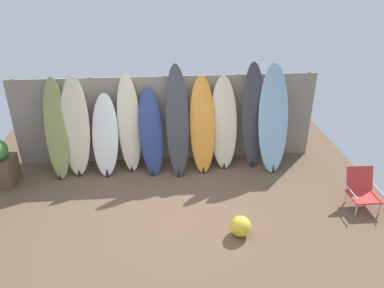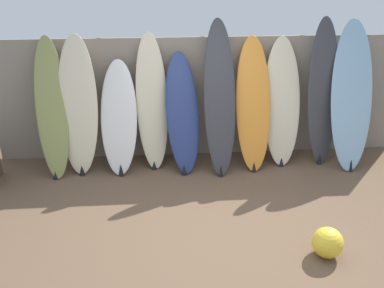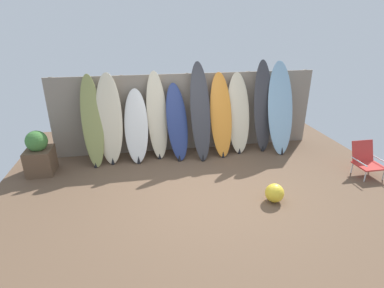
# 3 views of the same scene
# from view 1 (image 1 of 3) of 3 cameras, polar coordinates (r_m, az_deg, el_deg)

# --- Properties ---
(ground) EXTENTS (7.68, 7.68, 0.00)m
(ground) POSITION_cam_1_polar(r_m,az_deg,el_deg) (6.38, -3.29, -10.71)
(ground) COLOR brown
(fence_back) EXTENTS (6.08, 0.11, 1.80)m
(fence_back) POSITION_cam_1_polar(r_m,az_deg,el_deg) (7.68, -3.93, 3.83)
(fence_back) COLOR gray
(fence_back) RESTS_ON ground
(surfboard_olive_0) EXTENTS (0.51, 0.73, 1.89)m
(surfboard_olive_0) POSITION_cam_1_polar(r_m,az_deg,el_deg) (7.56, -19.96, 2.10)
(surfboard_olive_0) COLOR olive
(surfboard_olive_0) RESTS_ON ground
(surfboard_cream_1) EXTENTS (0.56, 0.58, 1.91)m
(surfboard_cream_1) POSITION_cam_1_polar(r_m,az_deg,el_deg) (7.50, -17.34, 2.43)
(surfboard_cream_1) COLOR beige
(surfboard_cream_1) RESTS_ON ground
(surfboard_white_2) EXTENTS (0.54, 0.65, 1.55)m
(surfboard_white_2) POSITION_cam_1_polar(r_m,az_deg,el_deg) (7.43, -13.08, 1.23)
(surfboard_white_2) COLOR white
(surfboard_white_2) RESTS_ON ground
(surfboard_cream_3) EXTENTS (0.49, 0.55, 1.90)m
(surfboard_cream_3) POSITION_cam_1_polar(r_m,az_deg,el_deg) (7.41, -9.55, 2.96)
(surfboard_cream_3) COLOR beige
(surfboard_cream_3) RESTS_ON ground
(surfboard_navy_4) EXTENTS (0.55, 0.73, 1.65)m
(surfboard_navy_4) POSITION_cam_1_polar(r_m,az_deg,el_deg) (7.31, -6.25, 1.79)
(surfboard_navy_4) COLOR navy
(surfboard_navy_4) RESTS_ON ground
(surfboard_charcoal_5) EXTENTS (0.46, 0.76, 2.09)m
(surfboard_charcoal_5) POSITION_cam_1_polar(r_m,az_deg,el_deg) (7.18, -2.24, 3.36)
(surfboard_charcoal_5) COLOR #38383D
(surfboard_charcoal_5) RESTS_ON ground
(surfboard_orange_6) EXTENTS (0.50, 0.69, 1.84)m
(surfboard_orange_6) POSITION_cam_1_polar(r_m,az_deg,el_deg) (7.33, 1.59, 2.83)
(surfboard_orange_6) COLOR orange
(surfboard_orange_6) RESTS_ON ground
(surfboard_cream_7) EXTENTS (0.55, 0.56, 1.82)m
(surfboard_cream_7) POSITION_cam_1_polar(r_m,az_deg,el_deg) (7.47, 4.87, 3.12)
(surfboard_cream_7) COLOR beige
(surfboard_cream_7) RESTS_ON ground
(surfboard_charcoal_8) EXTENTS (0.51, 0.50, 2.09)m
(surfboard_charcoal_8) POSITION_cam_1_polar(r_m,az_deg,el_deg) (7.52, 9.34, 4.15)
(surfboard_charcoal_8) COLOR #38383D
(surfboard_charcoal_8) RESTS_ON ground
(surfboard_skyblue_9) EXTENTS (0.64, 0.80, 2.06)m
(surfboard_skyblue_9) POSITION_cam_1_polar(r_m,az_deg,el_deg) (7.50, 12.27, 3.69)
(surfboard_skyblue_9) COLOR #8CB7D6
(surfboard_skyblue_9) RESTS_ON ground
(beach_chair) EXTENTS (0.50, 0.55, 0.65)m
(beach_chair) POSITION_cam_1_polar(r_m,az_deg,el_deg) (7.05, 24.50, -6.17)
(beach_chair) COLOR silver
(beach_chair) RESTS_ON ground
(planter_box) EXTENTS (0.50, 0.55, 0.90)m
(planter_box) POSITION_cam_1_polar(r_m,az_deg,el_deg) (7.85, -27.26, -2.74)
(planter_box) COLOR brown
(planter_box) RESTS_ON ground
(beach_ball) EXTENTS (0.32, 0.32, 0.32)m
(beach_ball) POSITION_cam_1_polar(r_m,az_deg,el_deg) (5.92, 7.41, -12.31)
(beach_ball) COLOR yellow
(beach_ball) RESTS_ON ground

